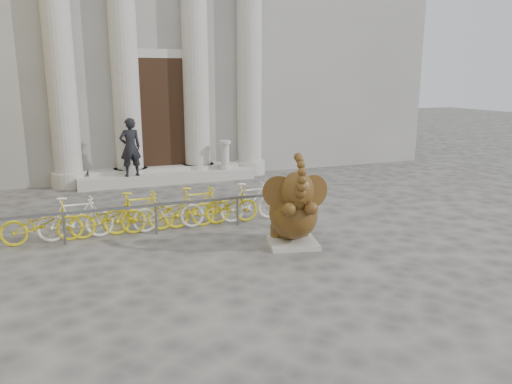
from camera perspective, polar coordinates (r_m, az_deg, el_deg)
name	(u,v)px	position (r m, az deg, el deg)	size (l,w,h in m)	color
ground	(273,283)	(9.03, 2.00, -10.39)	(80.00, 80.00, 0.00)	#474442
classical_building	(136,18)	(22.90, -13.56, 18.74)	(22.00, 10.70, 12.00)	gray
entrance_steps	(168,177)	(17.65, -10.07, 1.73)	(6.00, 1.20, 0.36)	#A8A59E
elephant_statue	(294,212)	(10.71, 4.32, -2.32)	(1.36, 1.63, 2.08)	#A8A59E
bike_rack	(153,211)	(12.01, -11.65, -2.12)	(8.00, 0.53, 1.00)	slate
pedestrian	(130,147)	(16.93, -14.18, 4.98)	(0.70, 0.46, 1.92)	black
balustrade_post	(225,156)	(17.74, -3.56, 4.11)	(0.42, 0.42, 1.03)	#A8A59E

